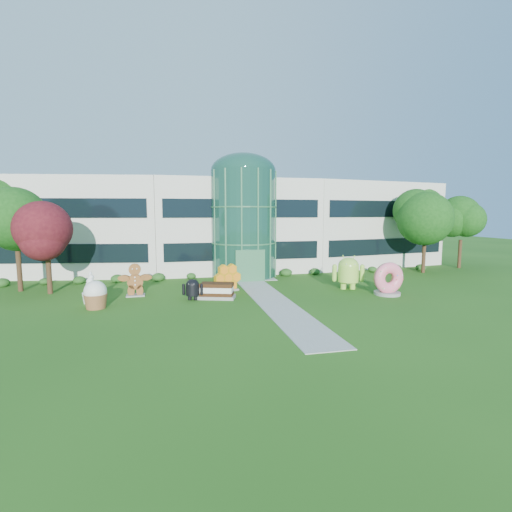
{
  "coord_description": "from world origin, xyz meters",
  "views": [
    {
      "loc": [
        -6.56,
        -22.21,
        5.95
      ],
      "look_at": [
        -0.16,
        6.0,
        2.6
      ],
      "focal_mm": 26.0,
      "sensor_mm": 36.0,
      "label": 1
    }
  ],
  "objects": [
    {
      "name": "donut",
      "position": [
        8.72,
        1.66,
        1.22
      ],
      "size": [
        2.37,
        1.19,
        2.44
      ],
      "primitive_type": null,
      "rotation": [
        0.0,
        0.0,
        0.03
      ],
      "color": "#F65D79",
      "rests_on": "ground"
    },
    {
      "name": "atrium",
      "position": [
        0.0,
        12.0,
        4.9
      ],
      "size": [
        6.0,
        6.0,
        9.8
      ],
      "primitive_type": "cylinder",
      "color": "#194738",
      "rests_on": "ground"
    },
    {
      "name": "cupcake",
      "position": [
        -11.34,
        2.19,
        0.89
      ],
      "size": [
        1.6,
        1.6,
        1.78
      ],
      "primitive_type": null,
      "rotation": [
        0.0,
        0.0,
        -0.08
      ],
      "color": "white",
      "rests_on": "ground"
    },
    {
      "name": "gingerbread",
      "position": [
        -9.24,
        5.32,
        1.19
      ],
      "size": [
        2.61,
        1.08,
        2.38
      ],
      "primitive_type": null,
      "rotation": [
        0.0,
        0.0,
        0.03
      ],
      "color": "brown",
      "rests_on": "ground"
    },
    {
      "name": "tree_red",
      "position": [
        -15.5,
        7.5,
        3.0
      ],
      "size": [
        4.0,
        4.0,
        6.0
      ],
      "primitive_type": null,
      "color": "#3F0C14",
      "rests_on": "ground"
    },
    {
      "name": "android_green",
      "position": [
        6.86,
        4.19,
        1.48
      ],
      "size": [
        2.97,
        2.36,
        2.96
      ],
      "primitive_type": null,
      "rotation": [
        0.0,
        0.0,
        -0.26
      ],
      "color": "#9FDA46",
      "rests_on": "ground"
    },
    {
      "name": "building",
      "position": [
        0.0,
        18.0,
        4.65
      ],
      "size": [
        46.0,
        15.0,
        9.3
      ],
      "primitive_type": null,
      "color": "beige",
      "rests_on": "ground"
    },
    {
      "name": "trees_backdrop",
      "position": [
        0.0,
        13.0,
        4.2
      ],
      "size": [
        52.0,
        8.0,
        8.4
      ],
      "primitive_type": null,
      "color": "#114210",
      "rests_on": "ground"
    },
    {
      "name": "android_black",
      "position": [
        -5.28,
        3.14,
        0.85
      ],
      "size": [
        1.71,
        1.35,
        1.71
      ],
      "primitive_type": null,
      "rotation": [
        0.0,
        0.0,
        -0.26
      ],
      "color": "black",
      "rests_on": "ground"
    },
    {
      "name": "froyo",
      "position": [
        -11.9,
        3.77,
        1.08
      ],
      "size": [
        1.56,
        1.56,
        2.15
      ],
      "primitive_type": null,
      "rotation": [
        0.0,
        0.0,
        0.29
      ],
      "color": "white",
      "rests_on": "ground"
    },
    {
      "name": "walkway",
      "position": [
        0.0,
        2.0,
        0.02
      ],
      "size": [
        2.4,
        20.0,
        0.04
      ],
      "primitive_type": "cube",
      "color": "#9E9E93",
      "rests_on": "ground"
    },
    {
      "name": "ice_cream_sandwich",
      "position": [
        -3.6,
        3.22,
        0.56
      ],
      "size": [
        2.75,
        1.95,
        1.11
      ],
      "primitive_type": null,
      "rotation": [
        0.0,
        0.0,
        -0.31
      ],
      "color": "#311D0B",
      "rests_on": "ground"
    },
    {
      "name": "ground",
      "position": [
        0.0,
        0.0,
        0.0
      ],
      "size": [
        140.0,
        140.0,
        0.0
      ],
      "primitive_type": "plane",
      "color": "#215114",
      "rests_on": "ground"
    },
    {
      "name": "honeycomb",
      "position": [
        -2.5,
        5.55,
        0.94
      ],
      "size": [
        2.54,
        1.73,
        1.88
      ],
      "primitive_type": null,
      "rotation": [
        0.0,
        0.0,
        0.41
      ],
      "color": "orange",
      "rests_on": "ground"
    }
  ]
}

